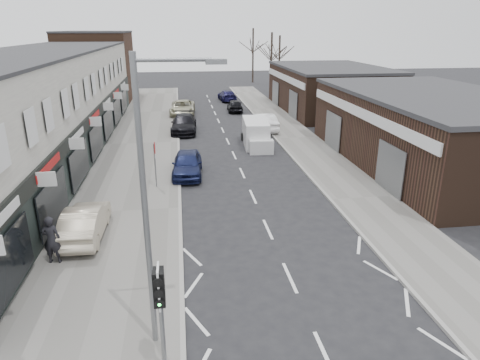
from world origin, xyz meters
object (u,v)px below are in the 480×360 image
object	(u,v)px
parked_car_left_c	(183,108)
parked_car_right_a	(263,122)
pedestrian	(52,240)
parked_car_right_b	(235,105)
traffic_light	(160,296)
white_van	(256,134)
street_lamp	(151,195)
warning_sign	(155,151)
sedan_on_pavement	(85,222)
parked_car_right_c	(227,95)
parked_car_left_b	(184,124)
parked_car_left_a	(187,164)

from	to	relation	value
parked_car_left_c	parked_car_right_a	bearing A→B (deg)	-46.54
pedestrian	parked_car_right_b	size ratio (longest dim) A/B	0.50
traffic_light	white_van	bearing A→B (deg)	74.06
street_lamp	parked_car_right_b	distance (m)	36.30
white_van	warning_sign	bearing A→B (deg)	-125.92
white_van	sedan_on_pavement	world-z (taller)	white_van
parked_car_left_c	parked_car_right_c	distance (m)	10.11
traffic_light	parked_car_right_c	distance (m)	44.46
parked_car_right_c	parked_car_right_a	bearing A→B (deg)	90.58
pedestrian	sedan_on_pavement	bearing A→B (deg)	-104.63
white_van	parked_car_left_b	xyz separation A→B (m)	(-5.40, 5.25, -0.17)
parked_car_left_b	parked_car_left_a	bearing A→B (deg)	-86.84
parked_car_left_b	parked_car_right_a	world-z (taller)	parked_car_right_a
parked_car_right_a	parked_car_right_b	xyz separation A→B (m)	(-1.27, 9.38, -0.12)
parked_car_left_a	parked_car_right_a	bearing A→B (deg)	62.12
traffic_light	white_van	world-z (taller)	traffic_light
street_lamp	pedestrian	distance (m)	7.38
parked_car_right_a	parked_car_right_c	xyz separation A→B (m)	(-1.30, 16.66, -0.12)
pedestrian	parked_car_left_b	world-z (taller)	pedestrian
traffic_light	parked_car_left_b	xyz separation A→B (m)	(1.00, 27.65, -1.66)
parked_car_right_a	sedan_on_pavement	bearing A→B (deg)	54.23
pedestrian	parked_car_left_c	size ratio (longest dim) A/B	0.36
warning_sign	parked_car_right_c	size ratio (longest dim) A/B	0.60
pedestrian	parked_car_left_b	size ratio (longest dim) A/B	0.37
street_lamp	parked_car_left_b	bearing A→B (deg)	87.56
pedestrian	parked_car_right_a	distance (m)	24.40
pedestrian	white_van	bearing A→B (deg)	-116.59
sedan_on_pavement	parked_car_right_b	size ratio (longest dim) A/B	1.11
parked_car_right_c	pedestrian	bearing A→B (deg)	70.01
warning_sign	parked_car_right_a	world-z (taller)	warning_sign
parked_car_right_c	parked_car_left_b	bearing A→B (deg)	67.13
street_lamp	white_van	xyz separation A→B (m)	(6.53, 21.19, -3.70)
street_lamp	parked_car_left_c	world-z (taller)	street_lamp
white_van	parked_car_left_a	xyz separation A→B (m)	(-5.40, -6.35, -0.17)
traffic_light	white_van	size ratio (longest dim) A/B	0.61
street_lamp	white_van	world-z (taller)	street_lamp
parked_car_left_b	parked_car_left_c	world-z (taller)	parked_car_left_b
traffic_light	pedestrian	distance (m)	7.63
parked_car_left_c	parked_car_left_b	bearing A→B (deg)	-86.49
parked_car_right_a	parked_car_left_b	bearing A→B (deg)	-8.06
white_van	parked_car_left_b	world-z (taller)	white_van
parked_car_right_a	warning_sign	bearing A→B (deg)	51.96
warning_sign	white_van	world-z (taller)	warning_sign
warning_sign	parked_car_right_a	distance (m)	15.90
street_lamp	sedan_on_pavement	size ratio (longest dim) A/B	1.87
parked_car_left_a	parked_car_right_b	world-z (taller)	parked_car_left_a
pedestrian	warning_sign	bearing A→B (deg)	-107.53
street_lamp	sedan_on_pavement	distance (m)	8.62
parked_car_right_a	white_van	bearing A→B (deg)	67.97
warning_sign	parked_car_right_a	bearing A→B (deg)	56.85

